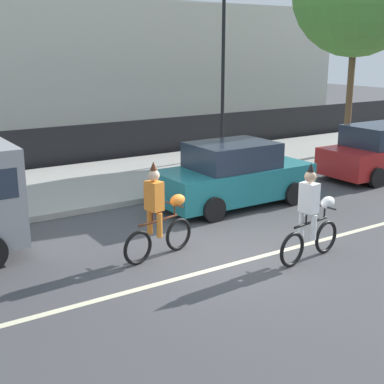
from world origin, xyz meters
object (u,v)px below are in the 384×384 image
parked_car_teal (234,175)px  street_lamp_post (223,46)px  parade_cyclist_orange (159,216)px  parade_cyclist_zebra (312,218)px  parked_car_red (381,152)px

parked_car_teal → street_lamp_post: street_lamp_post is taller
parade_cyclist_orange → parked_car_teal: 3.97m
parade_cyclist_orange → street_lamp_post: 9.71m
parade_cyclist_zebra → street_lamp_post: size_ratio=0.33×
parked_car_red → street_lamp_post: size_ratio=0.70×
parade_cyclist_zebra → street_lamp_post: bearing=64.5°
parade_cyclist_orange → parked_car_red: size_ratio=0.47×
parade_cyclist_orange → parade_cyclist_zebra: bearing=-35.4°
parade_cyclist_orange → parked_car_teal: size_ratio=0.47×
parade_cyclist_orange → parade_cyclist_zebra: same height
parade_cyclist_zebra → parked_car_red: bearing=28.9°
parked_car_red → parked_car_teal: bearing=-180.0°
parade_cyclist_zebra → parked_car_red: 7.79m
parade_cyclist_zebra → parked_car_teal: bearing=74.8°
parked_car_teal → parked_car_red: 5.80m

